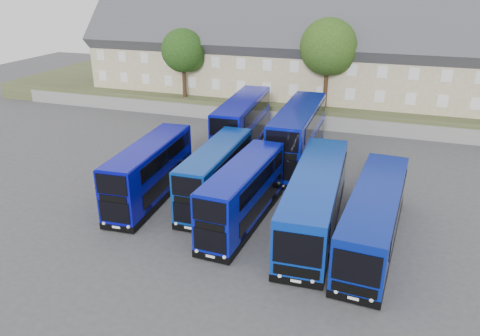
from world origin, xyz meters
The scene contains 13 objects.
ground centered at (0.00, 0.00, 0.00)m, with size 120.00×120.00×0.00m, color #424247.
retaining_wall centered at (0.00, 24.00, 0.75)m, with size 70.00×0.40×1.50m, color slate.
earth_bank centered at (0.00, 34.00, 1.00)m, with size 80.00×20.00×2.00m, color #434929.
terrace_row centered at (0.00, 30.00, 6.60)m, with size 54.00×10.40×11.20m.
dd_front_left centered at (-6.70, 3.67, 2.01)m, with size 2.99×10.42×4.09m.
dd_front_mid centered at (-2.17, 4.90, 1.94)m, with size 2.45×10.00×3.95m.
dd_front_right centered at (0.67, 2.42, 1.96)m, with size 2.80×10.16×3.99m.
dd_rear_left centered at (-3.95, 15.96, 2.27)m, with size 3.37×11.74×4.61m.
dd_rear_right centered at (1.65, 14.00, 2.37)m, with size 3.01×12.17×4.82m.
coach_east_a centered at (5.12, 3.45, 1.81)m, with size 3.50×13.63×3.69m.
coach_east_b centered at (8.79, 2.52, 1.69)m, with size 3.43×12.74×3.45m.
tree_west centered at (-13.85, 25.10, 7.05)m, with size 4.80×4.80×7.65m.
tree_mid centered at (2.15, 25.60, 8.07)m, with size 5.76×5.76×9.18m.
Camera 1 is at (9.22, -23.10, 14.91)m, focal length 35.00 mm.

